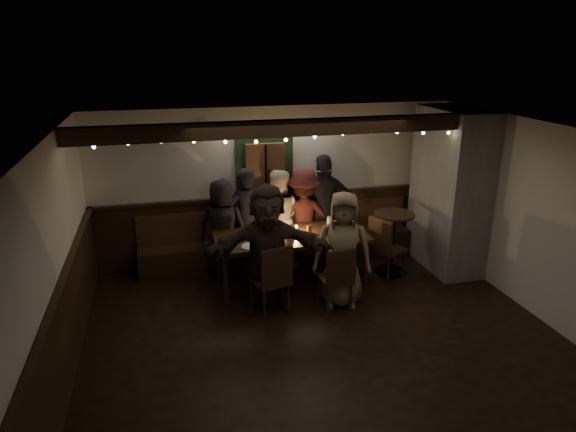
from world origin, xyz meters
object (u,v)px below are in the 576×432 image
object	(u,v)px
chair_near_left	(273,277)
chair_end	(384,245)
person_c	(277,219)
dining_table	(291,239)
chair_near_right	(338,275)
person_f	(268,249)
person_e	(324,209)
person_d	(304,217)
person_a	(223,228)
person_b	(245,220)
person_g	(342,250)
high_top	(393,236)

from	to	relation	value
chair_near_left	chair_end	size ratio (longest dim) A/B	1.00
chair_near_left	person_c	world-z (taller)	person_c
dining_table	chair_near_right	size ratio (longest dim) A/B	2.43
chair_near_left	chair_end	distance (m)	2.04
chair_end	person_f	distance (m)	2.06
chair_near_left	chair_end	xyz separation A→B (m)	(1.92, 0.69, 0.00)
chair_near_left	person_e	xyz separation A→B (m)	(1.23, 1.62, 0.34)
person_c	person_f	bearing A→B (deg)	83.24
chair_end	person_d	size ratio (longest dim) A/B	0.63
person_a	person_b	size ratio (longest dim) A/B	0.92
person_c	person_d	bearing A→B (deg)	-166.20
dining_table	person_g	world-z (taller)	person_g
person_a	person_d	distance (m)	1.36
person_e	high_top	bearing A→B (deg)	140.91
chair_near_left	high_top	size ratio (longest dim) A/B	1.01
person_f	chair_near_left	bearing A→B (deg)	-70.16
person_a	person_g	xyz separation A→B (m)	(1.49, -1.40, 0.05)
person_a	person_e	distance (m)	1.73
person_f	person_a	bearing A→B (deg)	114.35
person_b	person_a	bearing A→B (deg)	-6.31
high_top	person_f	bearing A→B (deg)	-162.10
chair_end	person_b	distance (m)	2.23
person_a	person_b	xyz separation A→B (m)	(0.37, 0.08, 0.07)
person_b	person_g	world-z (taller)	person_b
person_a	person_c	world-z (taller)	person_c
person_f	person_g	size ratio (longest dim) A/B	1.09
chair_end	person_e	bearing A→B (deg)	126.19
person_a	person_c	size ratio (longest dim) A/B	0.95
person_b	person_d	distance (m)	0.98
high_top	person_d	size ratio (longest dim) A/B	0.63
person_e	person_b	bearing A→B (deg)	3.45
person_b	person_e	bearing A→B (deg)	164.54
chair_near_right	person_f	distance (m)	1.03
chair_end	person_c	bearing A→B (deg)	149.32
chair_end	high_top	distance (m)	0.29
dining_table	person_c	size ratio (longest dim) A/B	1.39
chair_end	person_d	xyz separation A→B (m)	(-1.05, 0.91, 0.23)
person_b	person_f	bearing A→B (deg)	74.68
person_e	dining_table	bearing A→B (deg)	46.14
chair_near_left	person_d	distance (m)	1.84
chair_near_left	person_d	xyz separation A→B (m)	(0.87, 1.60, 0.23)
chair_near_right	person_c	distance (m)	1.75
person_g	chair_near_left	bearing A→B (deg)	-156.66
dining_table	person_d	distance (m)	0.86
person_b	person_c	distance (m)	0.53
chair_near_left	chair_near_right	size ratio (longest dim) A/B	1.09
person_d	person_c	bearing A→B (deg)	11.28
person_f	person_c	bearing A→B (deg)	77.81
person_d	person_e	bearing A→B (deg)	-167.35
person_d	chair_end	bearing A→B (deg)	147.60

